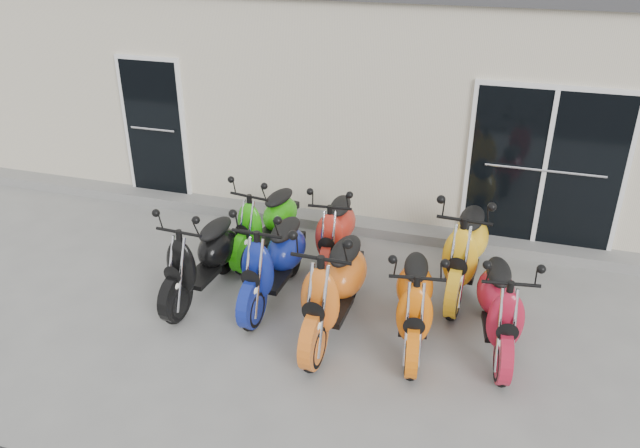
# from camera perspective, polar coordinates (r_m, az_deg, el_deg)

# --- Properties ---
(ground) EXTENTS (80.00, 80.00, 0.00)m
(ground) POSITION_cam_1_polar(r_m,az_deg,el_deg) (7.62, -1.36, -6.99)
(ground) COLOR gray
(ground) RESTS_ON ground
(building) EXTENTS (14.00, 6.00, 3.20)m
(building) POSITION_cam_1_polar(r_m,az_deg,el_deg) (11.69, 6.96, 13.47)
(building) COLOR beige
(building) RESTS_ON ground
(front_step) EXTENTS (14.00, 0.40, 0.15)m
(front_step) POSITION_cam_1_polar(r_m,az_deg,el_deg) (9.26, 2.63, 0.01)
(front_step) COLOR gray
(front_step) RESTS_ON ground
(door_left) EXTENTS (1.07, 0.08, 2.22)m
(door_left) POSITION_cam_1_polar(r_m,az_deg,el_deg) (10.16, -14.91, 8.80)
(door_left) COLOR black
(door_left) RESTS_ON front_step
(door_right) EXTENTS (2.02, 0.08, 2.22)m
(door_right) POSITION_cam_1_polar(r_m,az_deg,el_deg) (8.70, 19.90, 5.13)
(door_right) COLOR black
(door_right) RESTS_ON front_step
(scooter_front_black) EXTENTS (0.73, 1.80, 1.31)m
(scooter_front_black) POSITION_cam_1_polar(r_m,az_deg,el_deg) (7.53, -10.90, -2.14)
(scooter_front_black) COLOR black
(scooter_front_black) RESTS_ON ground
(scooter_front_blue) EXTENTS (0.72, 1.86, 1.36)m
(scooter_front_blue) POSITION_cam_1_polar(r_m,az_deg,el_deg) (7.31, -4.32, -2.36)
(scooter_front_blue) COLOR navy
(scooter_front_blue) RESTS_ON ground
(scooter_front_orange_a) EXTENTS (0.76, 1.98, 1.45)m
(scooter_front_orange_a) POSITION_cam_1_polar(r_m,az_deg,el_deg) (6.71, 1.30, -4.72)
(scooter_front_orange_a) COLOR orange
(scooter_front_orange_a) RESTS_ON ground
(scooter_front_orange_b) EXTENTS (0.89, 1.82, 1.29)m
(scooter_front_orange_b) POSITION_cam_1_polar(r_m,az_deg,el_deg) (6.68, 8.70, -6.05)
(scooter_front_orange_b) COLOR orange
(scooter_front_orange_b) RESTS_ON ground
(scooter_front_red) EXTENTS (0.88, 1.81, 1.28)m
(scooter_front_red) POSITION_cam_1_polar(r_m,az_deg,el_deg) (6.79, 16.26, -6.35)
(scooter_front_red) COLOR #AF162F
(scooter_front_red) RESTS_ON ground
(scooter_back_green) EXTENTS (0.86, 1.77, 1.26)m
(scooter_back_green) POSITION_cam_1_polar(r_m,az_deg,el_deg) (8.35, -4.98, 1.07)
(scooter_back_green) COLOR #29B20D
(scooter_back_green) RESTS_ON ground
(scooter_back_red) EXTENTS (0.78, 1.75, 1.26)m
(scooter_back_red) POSITION_cam_1_polar(r_m,az_deg,el_deg) (8.06, 1.42, 0.19)
(scooter_back_red) COLOR red
(scooter_back_red) RESTS_ON ground
(scooter_back_yellow) EXTENTS (0.81, 1.97, 1.43)m
(scooter_back_yellow) POSITION_cam_1_polar(r_m,az_deg,el_deg) (7.68, 13.23, -1.26)
(scooter_back_yellow) COLOR yellow
(scooter_back_yellow) RESTS_ON ground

